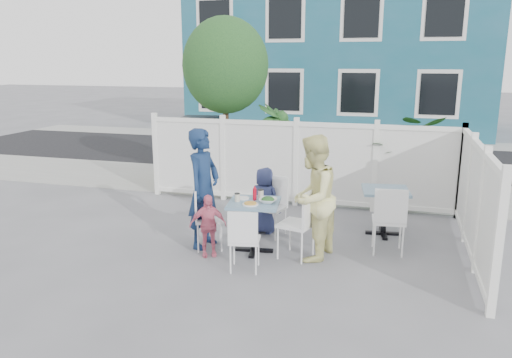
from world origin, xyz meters
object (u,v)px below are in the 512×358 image
(main_table, at_px, (254,213))
(chair_near, at_px, (244,236))
(man, at_px, (204,188))
(boy, at_px, (264,200))
(chair_back, at_px, (273,201))
(chair_left, at_px, (203,213))
(spare_table, at_px, (385,200))
(utility_cabinet, at_px, (201,149))
(chair_right, at_px, (302,219))
(toddler, at_px, (208,225))
(woman, at_px, (312,198))

(main_table, distance_m, chair_near, 0.74)
(man, xyz_separation_m, boy, (0.70, 0.82, -0.35))
(chair_back, xyz_separation_m, boy, (-0.15, 0.06, -0.01))
(chair_left, bearing_deg, man, 172.15)
(spare_table, distance_m, man, 2.85)
(utility_cabinet, xyz_separation_m, man, (1.70, -4.06, 0.19))
(spare_table, xyz_separation_m, chair_back, (-1.70, -0.46, -0.03))
(chair_near, bearing_deg, chair_right, 36.62)
(chair_right, relative_size, chair_near, 1.17)
(spare_table, height_order, chair_back, chair_back)
(chair_left, relative_size, chair_near, 1.07)
(chair_right, height_order, toddler, chair_right)
(spare_table, relative_size, woman, 0.46)
(spare_table, height_order, chair_left, chair_left)
(chair_right, distance_m, chair_back, 1.06)
(boy, bearing_deg, man, 61.90)
(chair_near, height_order, boy, boy)
(chair_left, bearing_deg, chair_back, 112.83)
(man, bearing_deg, spare_table, -55.26)
(utility_cabinet, height_order, chair_near, utility_cabinet)
(chair_left, relative_size, chair_back, 0.98)
(main_table, height_order, chair_near, chair_near)
(chair_right, bearing_deg, utility_cabinet, 51.34)
(utility_cabinet, bearing_deg, chair_back, -60.26)
(spare_table, distance_m, woman, 1.60)
(boy, height_order, toddler, boy)
(man, bearing_deg, main_table, -83.04)
(chair_right, relative_size, man, 0.56)
(main_table, height_order, chair_left, chair_left)
(spare_table, distance_m, chair_left, 2.86)
(toddler, bearing_deg, chair_back, 32.86)
(chair_back, bearing_deg, chair_right, 139.94)
(chair_near, bearing_deg, man, 128.53)
(utility_cabinet, relative_size, chair_left, 1.52)
(chair_left, height_order, boy, boy)
(chair_right, xyz_separation_m, woman, (0.13, 0.06, 0.29))
(man, height_order, toddler, man)
(utility_cabinet, xyz_separation_m, main_table, (2.47, -4.09, -0.11))
(main_table, distance_m, man, 0.83)
(main_table, relative_size, toddler, 0.89)
(man, bearing_deg, chair_right, -84.44)
(chair_left, distance_m, woman, 1.62)
(main_table, height_order, chair_back, chair_back)
(chair_left, height_order, woman, woman)
(spare_table, bearing_deg, chair_near, -130.70)
(utility_cabinet, relative_size, chair_right, 1.40)
(chair_back, distance_m, man, 1.19)
(spare_table, relative_size, chair_near, 0.93)
(chair_back, distance_m, boy, 0.16)
(main_table, relative_size, chair_back, 0.86)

